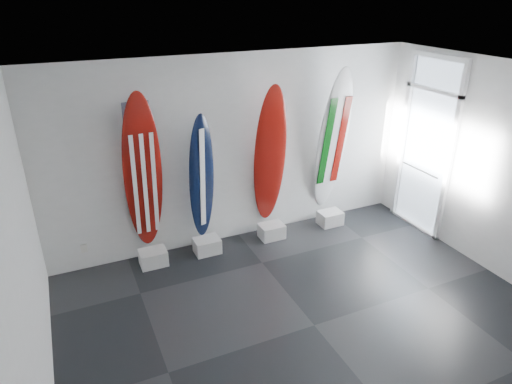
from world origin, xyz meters
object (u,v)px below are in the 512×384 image
surfboard_swiss (270,157)px  surfboard_italy (332,142)px  surfboard_navy (202,178)px  surfboard_usa (143,174)px

surfboard_swiss → surfboard_italy: bearing=4.1°
surfboard_navy → surfboard_italy: (2.29, 0.00, 0.26)m
surfboard_usa → surfboard_swiss: (1.99, 0.00, -0.03)m
surfboard_navy → surfboard_swiss: surfboard_swiss is taller
surfboard_navy → surfboard_italy: surfboard_italy is taller
surfboard_usa → surfboard_navy: surfboard_usa is taller
surfboard_navy → surfboard_italy: 2.30m
surfboard_usa → surfboard_navy: size_ratio=1.21×
surfboard_usa → surfboard_italy: (3.14, 0.00, 0.06)m
surfboard_italy → surfboard_navy: bearing=178.4°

